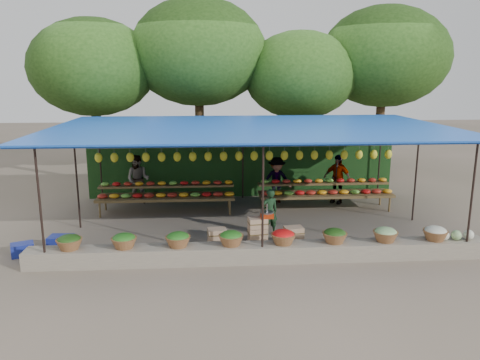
{
  "coord_description": "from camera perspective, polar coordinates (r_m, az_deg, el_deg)",
  "views": [
    {
      "loc": [
        -1.2,
        -12.81,
        4.21
      ],
      "look_at": [
        -0.29,
        0.2,
        1.25
      ],
      "focal_mm": 35.0,
      "sensor_mm": 36.0,
      "label": 1
    }
  ],
  "objects": [
    {
      "name": "tree_row",
      "position": [
        18.98,
        1.17,
        14.27
      ],
      "size": [
        16.51,
        5.5,
        7.12
      ],
      "color": "#322112",
      "rests_on": "ground"
    },
    {
      "name": "stone_curb",
      "position": [
        10.89,
        2.63,
        -8.83
      ],
      "size": [
        10.6,
        0.55,
        0.4
      ],
      "primitive_type": "cube",
      "color": "#6E6458",
      "rests_on": "ground"
    },
    {
      "name": "weighing_scale",
      "position": [
        11.51,
        3.31,
        -4.2
      ],
      "size": [
        0.33,
        0.33,
        0.35
      ],
      "color": "red",
      "rests_on": "crate_counter"
    },
    {
      "name": "fruit_table_right",
      "position": [
        15.07,
        10.35,
        -1.26
      ],
      "size": [
        4.21,
        0.95,
        0.93
      ],
      "color": "brown",
      "rests_on": "ground"
    },
    {
      "name": "ground",
      "position": [
        13.53,
        1.28,
        -5.35
      ],
      "size": [
        60.0,
        60.0,
        0.0
      ],
      "primitive_type": "plane",
      "color": "brown",
      "rests_on": "ground"
    },
    {
      "name": "crate_counter",
      "position": [
        11.65,
        2.02,
        -6.78
      ],
      "size": [
        2.39,
        0.39,
        0.77
      ],
      "color": "tan",
      "rests_on": "ground"
    },
    {
      "name": "customer_mid",
      "position": [
        15.6,
        4.49,
        -0.0
      ],
      "size": [
        1.01,
        0.61,
        1.54
      ],
      "primitive_type": "imported",
      "rotation": [
        0.0,
        0.0,
        -0.04
      ],
      "color": "slate",
      "rests_on": "ground"
    },
    {
      "name": "stall_canopy",
      "position": [
        13.03,
        1.3,
        6.0
      ],
      "size": [
        10.8,
        6.6,
        2.82
      ],
      "color": "black",
      "rests_on": "ground"
    },
    {
      "name": "blue_crate_back",
      "position": [
        12.33,
        -24.99,
        -7.68
      ],
      "size": [
        0.6,
        0.53,
        0.3
      ],
      "primitive_type": "cube",
      "rotation": [
        0.0,
        0.0,
        0.39
      ],
      "color": "navy",
      "rests_on": "ground"
    },
    {
      "name": "customer_left",
      "position": [
        15.8,
        -12.32,
        0.06
      ],
      "size": [
        0.92,
        0.8,
        1.62
      ],
      "primitive_type": "imported",
      "rotation": [
        0.0,
        0.0,
        -0.26
      ],
      "color": "slate",
      "rests_on": "ground"
    },
    {
      "name": "vendor_seated",
      "position": [
        12.49,
        3.62,
        -3.91
      ],
      "size": [
        0.53,
        0.42,
        1.26
      ],
      "primitive_type": "imported",
      "rotation": [
        0.0,
        0.0,
        3.43
      ],
      "color": "#17331B",
      "rests_on": "ground"
    },
    {
      "name": "customer_right",
      "position": [
        15.84,
        11.77,
        0.14
      ],
      "size": [
        0.99,
        0.92,
        1.64
      ],
      "primitive_type": "imported",
      "rotation": [
        0.0,
        0.0,
        -0.69
      ],
      "color": "slate",
      "rests_on": "ground"
    },
    {
      "name": "netting_backdrop",
      "position": [
        16.27,
        0.28,
        2.3
      ],
      "size": [
        10.6,
        0.06,
        2.5
      ],
      "primitive_type": "cube",
      "color": "#234C1B",
      "rests_on": "ground"
    },
    {
      "name": "produce_baskets",
      "position": [
        10.75,
        2.11,
        -7.04
      ],
      "size": [
        8.98,
        0.58,
        0.34
      ],
      "color": "brown",
      "rests_on": "stone_curb"
    },
    {
      "name": "blue_crate_front",
      "position": [
        12.4,
        -21.0,
        -7.13
      ],
      "size": [
        0.6,
        0.45,
        0.34
      ],
      "primitive_type": "cube",
      "rotation": [
        0.0,
        0.0,
        -0.09
      ],
      "color": "navy",
      "rests_on": "ground"
    },
    {
      "name": "fruit_table_left",
      "position": [
        14.66,
        -8.95,
        -1.6
      ],
      "size": [
        4.21,
        0.95,
        0.93
      ],
      "color": "brown",
      "rests_on": "ground"
    }
  ]
}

